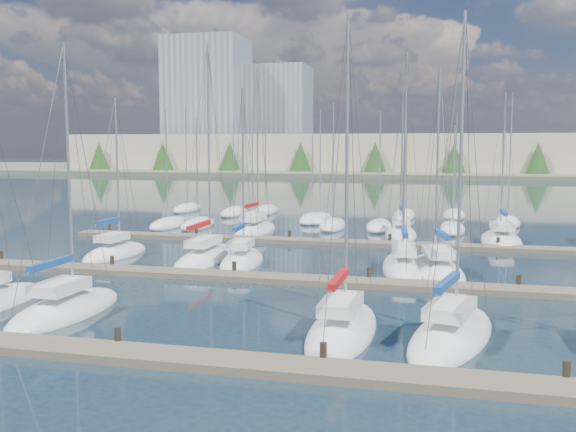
% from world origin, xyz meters
% --- Properties ---
extents(ground, '(400.00, 400.00, 0.00)m').
position_xyz_m(ground, '(0.00, 60.00, 0.00)').
color(ground, '#1E303C').
rests_on(ground, ground).
extents(dock_near, '(44.00, 1.93, 1.10)m').
position_xyz_m(dock_near, '(0.00, 2.01, 0.15)').
color(dock_near, '#6B5E4C').
rests_on(dock_near, ground).
extents(dock_mid, '(44.00, 1.93, 1.10)m').
position_xyz_m(dock_mid, '(0.00, 16.01, 0.15)').
color(dock_mid, '#6B5E4C').
rests_on(dock_mid, ground).
extents(dock_far, '(44.00, 1.93, 1.10)m').
position_xyz_m(dock_far, '(0.00, 30.01, 0.15)').
color(dock_far, '#6B5E4C').
rests_on(dock_far, ground).
extents(sailboat_d, '(2.75, 8.46, 13.75)m').
position_xyz_m(sailboat_d, '(4.06, 6.86, 0.18)').
color(sailboat_d, white).
rests_on(sailboat_d, ground).
extents(sailboat_n, '(2.89, 8.41, 14.92)m').
position_xyz_m(sailboat_n, '(-8.07, 34.87, 0.20)').
color(sailboat_n, white).
rests_on(sailboat_n, ground).
extents(sailboat_h, '(3.12, 6.98, 11.70)m').
position_xyz_m(sailboat_h, '(-14.25, 21.38, 0.18)').
color(sailboat_h, white).
rests_on(sailboat_h, ground).
extents(sailboat_k, '(3.45, 9.59, 14.14)m').
position_xyz_m(sailboat_k, '(5.64, 21.18, 0.19)').
color(sailboat_k, white).
rests_on(sailboat_k, ground).
extents(sailboat_j, '(3.15, 7.27, 12.10)m').
position_xyz_m(sailboat_j, '(-4.72, 20.62, 0.18)').
color(sailboat_j, white).
rests_on(sailboat_j, ground).
extents(sailboat_p, '(3.43, 8.13, 13.45)m').
position_xyz_m(sailboat_p, '(4.49, 35.97, 0.18)').
color(sailboat_p, white).
rests_on(sailboat_p, ground).
extents(sailboat_c, '(3.07, 7.85, 13.07)m').
position_xyz_m(sailboat_c, '(-8.87, 6.97, 0.18)').
color(sailboat_c, white).
rests_on(sailboat_c, ground).
extents(sailboat_e, '(4.66, 9.08, 13.73)m').
position_xyz_m(sailboat_e, '(8.44, 7.24, 0.18)').
color(sailboat_e, white).
rests_on(sailboat_e, ground).
extents(sailboat_i, '(2.67, 9.38, 15.14)m').
position_xyz_m(sailboat_i, '(-7.43, 21.22, 0.19)').
color(sailboat_i, white).
rests_on(sailboat_i, ground).
extents(sailboat_l, '(4.61, 9.11, 13.14)m').
position_xyz_m(sailboat_l, '(7.70, 20.63, 0.17)').
color(sailboat_l, white).
rests_on(sailboat_l, ground).
extents(sailboat_q, '(3.20, 8.73, 12.52)m').
position_xyz_m(sailboat_q, '(12.48, 34.18, 0.17)').
color(sailboat_q, white).
rests_on(sailboat_q, ground).
extents(distant_boats, '(36.93, 20.75, 13.30)m').
position_xyz_m(distant_boats, '(-4.34, 43.76, 0.29)').
color(distant_boats, '#9EA0A5').
rests_on(distant_boats, ground).
extents(shoreline, '(400.00, 60.00, 38.00)m').
position_xyz_m(shoreline, '(-13.29, 149.77, 7.44)').
color(shoreline, '#666B51').
rests_on(shoreline, ground).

